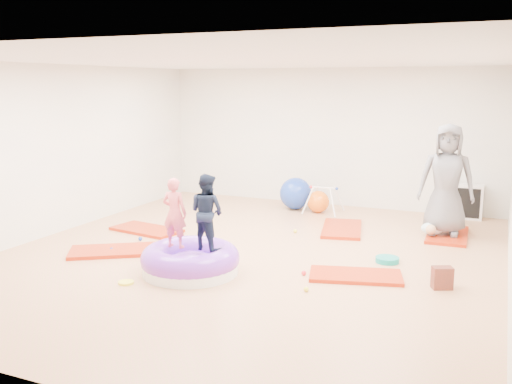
% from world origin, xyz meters
% --- Properties ---
extents(room, '(7.01, 8.01, 2.81)m').
position_xyz_m(room, '(0.00, 0.00, 1.40)').
color(room, tan).
rests_on(room, ground).
extents(gym_mat_front_left, '(1.45, 1.25, 0.05)m').
position_xyz_m(gym_mat_front_left, '(-1.89, -0.65, 0.03)').
color(gym_mat_front_left, '#A63011').
rests_on(gym_mat_front_left, ground).
extents(gym_mat_mid_left, '(1.29, 0.79, 0.05)m').
position_xyz_m(gym_mat_mid_left, '(-2.18, 0.61, 0.03)').
color(gym_mat_mid_left, '#A63011').
rests_on(gym_mat_mid_left, ground).
extents(gym_mat_center_back, '(0.91, 1.40, 0.05)m').
position_xyz_m(gym_mat_center_back, '(0.88, 2.00, 0.03)').
color(gym_mat_center_back, '#A63011').
rests_on(gym_mat_center_back, ground).
extents(gym_mat_right, '(1.30, 0.88, 0.05)m').
position_xyz_m(gym_mat_right, '(1.68, -0.31, 0.02)').
color(gym_mat_right, '#A63011').
rests_on(gym_mat_right, ground).
extents(gym_mat_rear_right, '(0.67, 1.28, 0.05)m').
position_xyz_m(gym_mat_rear_right, '(2.58, 2.30, 0.03)').
color(gym_mat_rear_right, '#A63011').
rests_on(gym_mat_rear_right, ground).
extents(inflatable_cushion, '(1.32, 1.32, 0.41)m').
position_xyz_m(inflatable_cushion, '(-0.38, -1.01, 0.16)').
color(inflatable_cushion, white).
rests_on(inflatable_cushion, ground).
extents(child_pink, '(0.35, 0.24, 0.94)m').
position_xyz_m(child_pink, '(-0.60, -1.01, 0.85)').
color(child_pink, '#EE6067').
rests_on(child_pink, inflatable_cushion).
extents(child_navy, '(0.57, 0.48, 1.01)m').
position_xyz_m(child_navy, '(-0.17, -0.92, 0.88)').
color(child_navy, black).
rests_on(child_navy, inflatable_cushion).
extents(adult_caregiver, '(0.92, 0.63, 1.81)m').
position_xyz_m(adult_caregiver, '(2.52, 2.25, 0.96)').
color(adult_caregiver, slate).
rests_on(adult_caregiver, gym_mat_rear_right).
extents(infant, '(0.35, 0.36, 0.21)m').
position_xyz_m(infant, '(2.35, 2.08, 0.16)').
color(infant, silver).
rests_on(infant, gym_mat_rear_right).
extents(ball_pit_balls, '(3.28, 2.92, 0.06)m').
position_xyz_m(ball_pit_balls, '(-0.36, -0.34, 0.03)').
color(ball_pit_balls, '#FFF832').
rests_on(ball_pit_balls, ground).
extents(exercise_ball_blue, '(0.64, 0.64, 0.64)m').
position_xyz_m(exercise_ball_blue, '(-0.43, 3.27, 0.32)').
color(exercise_ball_blue, '#1B3AA8').
rests_on(exercise_ball_blue, ground).
extents(exercise_ball_orange, '(0.43, 0.43, 0.43)m').
position_xyz_m(exercise_ball_orange, '(0.08, 3.16, 0.22)').
color(exercise_ball_orange, orange).
rests_on(exercise_ball_orange, ground).
extents(infant_play_gym, '(0.69, 0.65, 0.53)m').
position_xyz_m(infant_play_gym, '(0.20, 3.10, 0.35)').
color(infant_play_gym, white).
rests_on(infant_play_gym, ground).
extents(cube_shelf, '(0.64, 0.32, 0.64)m').
position_xyz_m(cube_shelf, '(2.73, 3.79, 0.32)').
color(cube_shelf, white).
rests_on(cube_shelf, ground).
extents(balance_disc, '(0.33, 0.33, 0.07)m').
position_xyz_m(balance_disc, '(1.93, 0.51, 0.04)').
color(balance_disc, '#0D8A83').
rests_on(balance_disc, ground).
extents(backpack, '(0.28, 0.24, 0.28)m').
position_xyz_m(backpack, '(2.75, -0.29, 0.14)').
color(backpack, maroon).
rests_on(backpack, ground).
extents(yellow_toy, '(0.19, 0.19, 0.03)m').
position_xyz_m(yellow_toy, '(-0.92, -1.70, 0.01)').
color(yellow_toy, '#FFF832').
rests_on(yellow_toy, ground).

